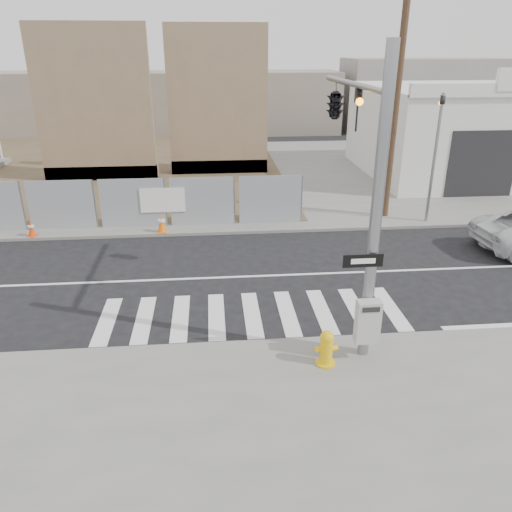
{
  "coord_description": "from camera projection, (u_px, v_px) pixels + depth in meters",
  "views": [
    {
      "loc": [
        -1.0,
        -14.74,
        6.97
      ],
      "look_at": [
        0.19,
        -1.6,
        1.4
      ],
      "focal_mm": 35.0,
      "sensor_mm": 36.0,
      "label": 1
    }
  ],
  "objects": [
    {
      "name": "signal_pole",
      "position": [
        347.0,
        138.0,
        12.79
      ],
      "size": [
        0.96,
        5.87,
        7.0
      ],
      "color": "gray",
      "rests_on": "sidewalk_near"
    },
    {
      "name": "traffic_cone_c",
      "position": [
        31.0,
        229.0,
        19.35
      ],
      "size": [
        0.4,
        0.4,
        0.63
      ],
      "rotation": [
        0.0,
        0.0,
        -0.31
      ],
      "color": "#E4410C",
      "rests_on": "sidewalk_far"
    },
    {
      "name": "utility_pole_right",
      "position": [
        397.0,
        94.0,
        19.88
      ],
      "size": [
        1.6,
        0.28,
        10.0
      ],
      "color": "#4E3524",
      "rests_on": "sidewalk_far"
    },
    {
      "name": "concrete_wall_left",
      "position": [
        96.0,
        119.0,
        26.42
      ],
      "size": [
        6.0,
        1.3,
        8.0
      ],
      "color": "#7C604A",
      "rests_on": "sidewalk_far"
    },
    {
      "name": "ground",
      "position": [
        246.0,
        277.0,
        16.32
      ],
      "size": [
        100.0,
        100.0,
        0.0
      ],
      "primitive_type": "plane",
      "color": "black",
      "rests_on": "ground"
    },
    {
      "name": "traffic_cone_d",
      "position": [
        162.0,
        223.0,
        19.75
      ],
      "size": [
        0.43,
        0.43,
        0.74
      ],
      "rotation": [
        0.0,
        0.0,
        -0.13
      ],
      "color": "orange",
      "rests_on": "sidewalk_far"
    },
    {
      "name": "auto_shop",
      "position": [
        474.0,
        130.0,
        28.4
      ],
      "size": [
        12.0,
        10.2,
        5.95
      ],
      "color": "silver",
      "rests_on": "sidewalk_far"
    },
    {
      "name": "concrete_wall_right",
      "position": [
        218.0,
        116.0,
        27.88
      ],
      "size": [
        5.5,
        1.3,
        8.0
      ],
      "color": "#7C604A",
      "rests_on": "sidewalk_far"
    },
    {
      "name": "sidewalk_far",
      "position": [
        228.0,
        174.0,
        29.14
      ],
      "size": [
        50.0,
        20.0,
        0.12
      ],
      "primitive_type": "cube",
      "color": "slate",
      "rests_on": "ground"
    },
    {
      "name": "far_signal_pole",
      "position": [
        437.0,
        141.0,
        19.85
      ],
      "size": [
        0.16,
        0.2,
        5.6
      ],
      "color": "gray",
      "rests_on": "sidewalk_far"
    },
    {
      "name": "fire_hydrant",
      "position": [
        326.0,
        348.0,
        11.49
      ],
      "size": [
        0.55,
        0.54,
        0.87
      ],
      "rotation": [
        0.0,
        0.0,
        0.21
      ],
      "color": "#E9B60C",
      "rests_on": "sidewalk_near"
    }
  ]
}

